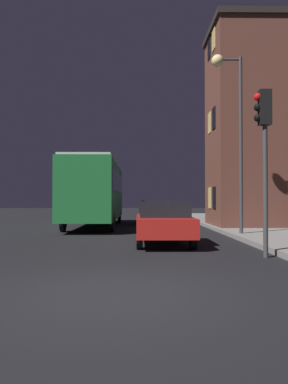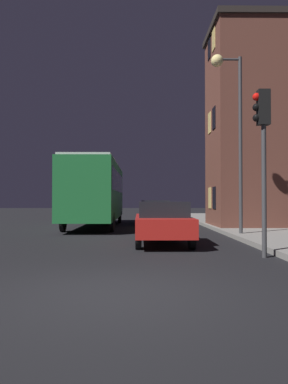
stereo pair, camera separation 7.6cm
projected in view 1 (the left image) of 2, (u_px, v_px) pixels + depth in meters
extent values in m
plane|color=black|center=(119.00, 293.00, 5.90)|extent=(120.00, 120.00, 0.00)
cube|color=brown|center=(244.00, 128.00, 19.24)|extent=(3.36, 4.01, 9.95)
cube|color=black|center=(244.00, 30.00, 19.35)|extent=(3.60, 4.25, 0.30)
cube|color=black|center=(214.00, 198.00, 18.56)|extent=(0.03, 0.70, 1.10)
cube|color=#F2D172|center=(210.00, 198.00, 19.73)|extent=(0.03, 0.70, 1.10)
cube|color=black|center=(214.00, 118.00, 18.64)|extent=(0.03, 0.70, 1.10)
cube|color=#F2D172|center=(209.00, 123.00, 19.81)|extent=(0.03, 0.70, 1.10)
cube|color=#F2D172|center=(214.00, 39.00, 18.72)|extent=(0.03, 0.70, 1.10)
cube|color=black|center=(209.00, 49.00, 19.89)|extent=(0.03, 0.70, 1.10)
cylinder|color=#38383A|center=(241.00, 145.00, 14.59)|extent=(0.14, 0.14, 6.90)
cylinder|color=#38383A|center=(229.00, 60.00, 14.65)|extent=(0.90, 0.09, 0.09)
sphere|color=#F9E08C|center=(217.00, 61.00, 14.64)|extent=(0.48, 0.48, 0.48)
cylinder|color=#38383A|center=(265.00, 191.00, 9.50)|extent=(0.12, 0.12, 3.37)
cube|color=black|center=(265.00, 108.00, 9.54)|extent=(0.30, 0.24, 0.90)
sphere|color=red|center=(258.00, 97.00, 9.54)|extent=(0.20, 0.20, 0.20)
sphere|color=black|center=(258.00, 108.00, 9.54)|extent=(0.20, 0.20, 0.20)
sphere|color=black|center=(258.00, 118.00, 9.53)|extent=(0.20, 0.20, 0.20)
cube|color=#1E6B33|center=(96.00, 192.00, 20.27)|extent=(2.41, 9.97, 2.85)
cube|color=black|center=(96.00, 182.00, 20.28)|extent=(2.43, 9.17, 1.03)
cube|color=#B2B2B2|center=(96.00, 164.00, 20.30)|extent=(2.29, 9.47, 0.12)
cylinder|color=black|center=(119.00, 215.00, 23.50)|extent=(0.18, 0.96, 0.96)
cylinder|color=black|center=(84.00, 215.00, 23.47)|extent=(0.18, 0.96, 0.96)
cylinder|color=black|center=(112.00, 221.00, 17.02)|extent=(0.18, 0.96, 0.96)
cylinder|color=black|center=(63.00, 221.00, 16.99)|extent=(0.18, 0.96, 0.96)
cube|color=#B21E19|center=(163.00, 225.00, 12.51)|extent=(1.76, 4.43, 0.57)
cube|color=black|center=(163.00, 209.00, 12.29)|extent=(1.55, 2.30, 0.49)
cylinder|color=black|center=(182.00, 230.00, 13.95)|extent=(0.18, 0.69, 0.69)
cylinder|color=black|center=(139.00, 230.00, 13.93)|extent=(0.18, 0.69, 0.69)
cylinder|color=black|center=(193.00, 237.00, 11.07)|extent=(0.18, 0.69, 0.69)
cylinder|color=black|center=(140.00, 238.00, 11.05)|extent=(0.18, 0.69, 0.69)
cube|color=olive|center=(154.00, 214.00, 22.81)|extent=(1.84, 4.77, 0.61)
cube|color=black|center=(155.00, 205.00, 22.58)|extent=(1.62, 2.48, 0.50)
cylinder|color=black|center=(166.00, 218.00, 24.37)|extent=(0.18, 0.61, 0.61)
cylinder|color=black|center=(141.00, 218.00, 24.34)|extent=(0.18, 0.61, 0.61)
cylinder|color=black|center=(170.00, 220.00, 21.27)|extent=(0.18, 0.61, 0.61)
cylinder|color=black|center=(141.00, 220.00, 21.24)|extent=(0.18, 0.61, 0.61)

